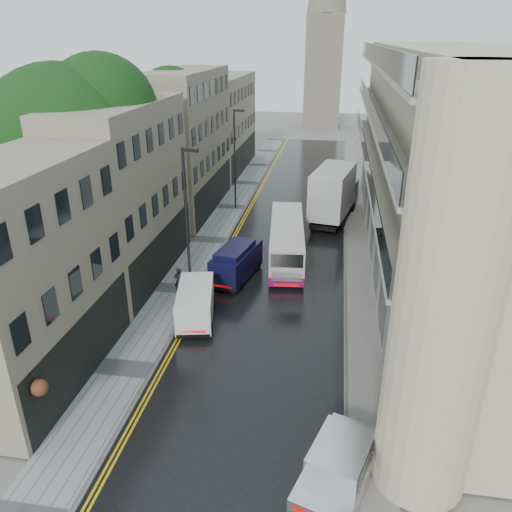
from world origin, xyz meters
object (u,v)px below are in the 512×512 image
(cream_bus, at_px, (271,257))
(pedestrian, at_px, (179,281))
(white_lorry, at_px, (314,199))
(tree_near, at_px, (69,174))
(lamp_post_near, at_px, (187,227))
(lamp_post_far, at_px, (235,161))
(navy_van, at_px, (214,269))
(silver_hatchback, at_px, (297,489))
(white_van, at_px, (177,319))
(tree_far, at_px, (150,144))

(cream_bus, height_order, pedestrian, cream_bus)
(white_lorry, height_order, pedestrian, white_lorry)
(tree_near, relative_size, lamp_post_near, 1.54)
(tree_near, height_order, lamp_post_far, tree_near)
(white_lorry, height_order, lamp_post_far, lamp_post_far)
(navy_van, height_order, lamp_post_far, lamp_post_far)
(silver_hatchback, bearing_deg, lamp_post_far, 122.87)
(pedestrian, xyz_separation_m, lamp_post_near, (0.79, -0.27, 3.65))
(tree_near, distance_m, white_van, 11.64)
(navy_van, bearing_deg, tree_near, -168.25)
(white_van, bearing_deg, tree_near, 133.46)
(white_van, distance_m, pedestrian, 4.50)
(white_lorry, height_order, navy_van, white_lorry)
(silver_hatchback, relative_size, lamp_post_near, 0.51)
(cream_bus, relative_size, white_van, 2.24)
(lamp_post_far, bearing_deg, cream_bus, -65.46)
(pedestrian, relative_size, lamp_post_far, 0.20)
(pedestrian, bearing_deg, cream_bus, -152.93)
(white_lorry, bearing_deg, navy_van, -103.51)
(tree_far, bearing_deg, lamp_post_far, 21.05)
(navy_van, relative_size, pedestrian, 2.75)
(tree_near, xyz_separation_m, silver_hatchback, (15.36, -15.38, -6.07))
(white_lorry, bearing_deg, tree_far, -172.03)
(white_van, bearing_deg, silver_hatchback, -64.96)
(lamp_post_far, bearing_deg, lamp_post_near, -83.89)
(silver_hatchback, distance_m, lamp_post_near, 16.10)
(tree_near, distance_m, pedestrian, 9.29)
(tree_near, xyz_separation_m, lamp_post_far, (7.08, 15.61, -2.46))
(silver_hatchback, xyz_separation_m, lamp_post_near, (-7.59, 13.70, 3.75))
(lamp_post_near, bearing_deg, tree_far, 130.52)
(tree_near, bearing_deg, white_van, -35.00)
(cream_bus, height_order, lamp_post_near, lamp_post_near)
(tree_far, relative_size, lamp_post_far, 1.43)
(lamp_post_far, bearing_deg, tree_far, -155.12)
(tree_near, distance_m, navy_van, 10.49)
(tree_near, xyz_separation_m, white_lorry, (14.40, 12.20, -4.58))
(lamp_post_near, bearing_deg, cream_bus, 55.38)
(cream_bus, relative_size, silver_hatchback, 2.15)
(cream_bus, distance_m, silver_hatchback, 17.90)
(cream_bus, bearing_deg, pedestrian, -150.74)
(tree_far, height_order, lamp_post_far, tree_far)
(white_lorry, relative_size, pedestrian, 5.21)
(white_van, relative_size, navy_van, 0.93)
(pedestrian, bearing_deg, tree_far, -73.24)
(lamp_post_far, bearing_deg, white_van, -83.16)
(tree_far, xyz_separation_m, cream_bus, (11.84, -10.78, -4.87))
(silver_hatchback, bearing_deg, tree_far, 135.86)
(pedestrian, xyz_separation_m, lamp_post_far, (0.10, 17.02, 3.51))
(cream_bus, height_order, white_van, cream_bus)
(silver_hatchback, bearing_deg, navy_van, 131.00)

